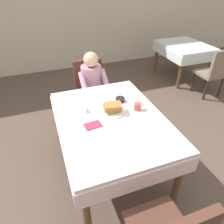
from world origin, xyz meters
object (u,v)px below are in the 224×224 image
at_px(cup_coffee, 138,106).
at_px(spoon_near_edge, 127,131).
at_px(fork_left_of_plate, 96,116).
at_px(background_table_far, 184,50).
at_px(plate_breakfast, 112,112).
at_px(syrup_pitcher, 86,110).
at_px(background_chair_empty, 215,70).
at_px(diner_person, 92,83).
at_px(bowl_butter, 120,99).
at_px(dining_table_main, 111,124).
at_px(breakfast_stack, 112,107).
at_px(chair_diner, 90,86).
at_px(knife_right_of_plate, 128,110).

xyz_separation_m(cup_coffee, spoon_near_edge, (-0.26, -0.31, -0.04)).
height_order(fork_left_of_plate, background_table_far, fork_left_of_plate).
xyz_separation_m(fork_left_of_plate, background_table_far, (2.53, 1.87, -0.12)).
height_order(plate_breakfast, syrup_pitcher, syrup_pitcher).
bearing_deg(fork_left_of_plate, background_chair_empty, -63.17).
bearing_deg(background_table_far, spoon_near_edge, -136.32).
bearing_deg(diner_person, bowl_butter, 101.10).
bearing_deg(diner_person, syrup_pitcher, 70.46).
distance_m(plate_breakfast, bowl_butter, 0.26).
relative_size(dining_table_main, breakfast_stack, 7.14).
bearing_deg(fork_left_of_plate, chair_diner, -4.59).
xyz_separation_m(breakfast_stack, bowl_butter, (0.17, 0.19, -0.04)).
bearing_deg(chair_diner, knife_right_of_plate, 98.24).
height_order(bowl_butter, background_chair_empty, background_chair_empty).
xyz_separation_m(chair_diner, spoon_near_edge, (-0.01, -1.43, 0.21)).
xyz_separation_m(dining_table_main, background_table_far, (2.38, 1.94, -0.03)).
xyz_separation_m(knife_right_of_plate, background_chair_empty, (2.15, 0.92, -0.21)).
bearing_deg(background_table_far, syrup_pitcher, -145.94).
relative_size(dining_table_main, background_table_far, 1.36).
xyz_separation_m(diner_person, background_chair_empty, (2.30, -0.02, -0.14)).
distance_m(fork_left_of_plate, background_chair_empty, 2.70).
bearing_deg(plate_breakfast, background_table_far, 38.39).
distance_m(bowl_butter, spoon_near_edge, 0.57).
bearing_deg(diner_person, dining_table_main, 85.77).
relative_size(breakfast_stack, background_table_far, 0.19).
height_order(knife_right_of_plate, spoon_near_edge, same).
height_order(dining_table_main, diner_person, diner_person).
bearing_deg(cup_coffee, breakfast_stack, 170.35).
relative_size(dining_table_main, plate_breakfast, 5.44).
bearing_deg(dining_table_main, bowl_butter, 52.16).
height_order(plate_breakfast, spoon_near_edge, plate_breakfast).
bearing_deg(chair_diner, dining_table_main, 86.33).
relative_size(bowl_butter, fork_left_of_plate, 0.61).
bearing_deg(syrup_pitcher, chair_diner, 73.37).
bearing_deg(syrup_pitcher, background_chair_empty, 17.25).
bearing_deg(diner_person, spoon_near_edge, 89.75).
relative_size(chair_diner, knife_right_of_plate, 4.65).
distance_m(diner_person, spoon_near_edge, 1.28).
bearing_deg(spoon_near_edge, plate_breakfast, 91.88).
distance_m(dining_table_main, cup_coffee, 0.36).
bearing_deg(dining_table_main, diner_person, 85.77).
xyz_separation_m(diner_person, bowl_butter, (0.14, -0.73, 0.09)).
bearing_deg(background_chair_empty, breakfast_stack, -158.84).
bearing_deg(spoon_near_edge, background_table_far, 41.47).
bearing_deg(chair_diner, cup_coffee, 102.80).
distance_m(dining_table_main, syrup_pitcher, 0.31).
relative_size(chair_diner, plate_breakfast, 3.32).
relative_size(knife_right_of_plate, spoon_near_edge, 1.33).
bearing_deg(background_chair_empty, background_table_far, 90.00).
relative_size(plate_breakfast, bowl_butter, 2.55).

